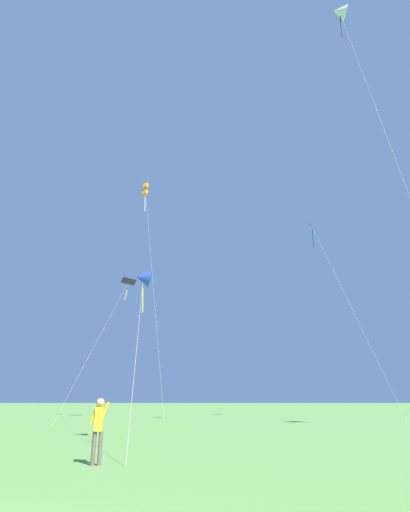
# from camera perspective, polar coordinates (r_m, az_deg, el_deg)

# --- Properties ---
(kite_white_distant) EXTENTS (1.68, 7.12, 30.59)m
(kite_white_distant) POSITION_cam_1_polar(r_m,az_deg,el_deg) (38.16, 18.17, 29.43)
(kite_white_distant) COLOR white
(kite_white_distant) RESTS_ON ground_plane
(kite_red_high) EXTENTS (4.53, 6.94, 19.48)m
(kite_red_high) POSITION_cam_1_polar(r_m,az_deg,el_deg) (44.16, 15.18, 2.55)
(kite_red_high) COLOR red
(kite_red_high) RESTS_ON ground_plane
(kite_black_large) EXTENTS (3.29, 12.19, 13.95)m
(kite_black_large) POSITION_cam_1_polar(r_m,az_deg,el_deg) (43.18, -10.83, -4.21)
(kite_black_large) COLOR black
(kite_black_large) RESTS_ON ground_plane
(kite_orange_box) EXTENTS (3.48, 5.64, 23.40)m
(kite_orange_box) POSITION_cam_1_polar(r_m,az_deg,el_deg) (44.20, -8.25, 8.89)
(kite_orange_box) COLOR orange
(kite_orange_box) RESTS_ON ground_plane
(kite_blue_delta) EXTENTS (1.06, 6.60, 7.48)m
(kite_blue_delta) POSITION_cam_1_polar(r_m,az_deg,el_deg) (19.27, -8.58, -3.10)
(kite_blue_delta) COLOR blue
(kite_blue_delta) RESTS_ON ground_plane
(person_in_red_shirt) EXTENTS (0.56, 0.24, 1.75)m
(person_in_red_shirt) POSITION_cam_1_polar(r_m,az_deg,el_deg) (12.93, -14.52, -21.65)
(person_in_red_shirt) COLOR #665B4C
(person_in_red_shirt) RESTS_ON ground_plane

